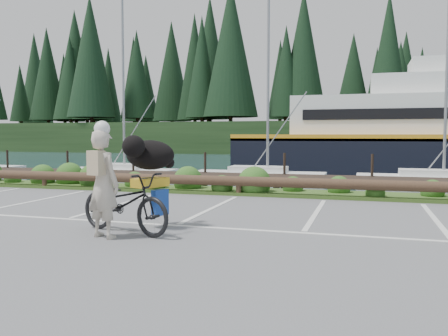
# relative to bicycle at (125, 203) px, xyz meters

# --- Properties ---
(ground) EXTENTS (72.00, 72.00, 0.00)m
(ground) POSITION_rel_bicycle_xyz_m (0.66, 1.34, -0.58)
(ground) COLOR #5A5B5D
(harbor_backdrop) EXTENTS (170.00, 160.00, 30.00)m
(harbor_backdrop) POSITION_rel_bicycle_xyz_m (1.05, 79.80, -0.58)
(harbor_backdrop) COLOR #1B3640
(harbor_backdrop) RESTS_ON ground
(vegetation_strip) EXTENTS (34.00, 1.60, 0.10)m
(vegetation_strip) POSITION_rel_bicycle_xyz_m (0.66, 6.64, -0.53)
(vegetation_strip) COLOR #3D5B21
(vegetation_strip) RESTS_ON ground
(log_rail) EXTENTS (32.00, 0.30, 0.60)m
(log_rail) POSITION_rel_bicycle_xyz_m (0.66, 5.94, -0.58)
(log_rail) COLOR #443021
(log_rail) RESTS_ON ground
(bicycle) EXTENTS (2.34, 1.41, 1.16)m
(bicycle) POSITION_rel_bicycle_xyz_m (0.00, 0.00, 0.00)
(bicycle) COLOR black
(bicycle) RESTS_ON ground
(cyclist) EXTENTS (0.82, 0.66, 1.95)m
(cyclist) POSITION_rel_bicycle_xyz_m (-0.16, -0.49, 0.40)
(cyclist) COLOR #BEB2A1
(cyclist) RESTS_ON ground
(dog) EXTENTS (0.80, 1.14, 0.60)m
(dog) POSITION_rel_bicycle_xyz_m (0.22, 0.67, 0.88)
(dog) COLOR black
(dog) RESTS_ON bicycle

